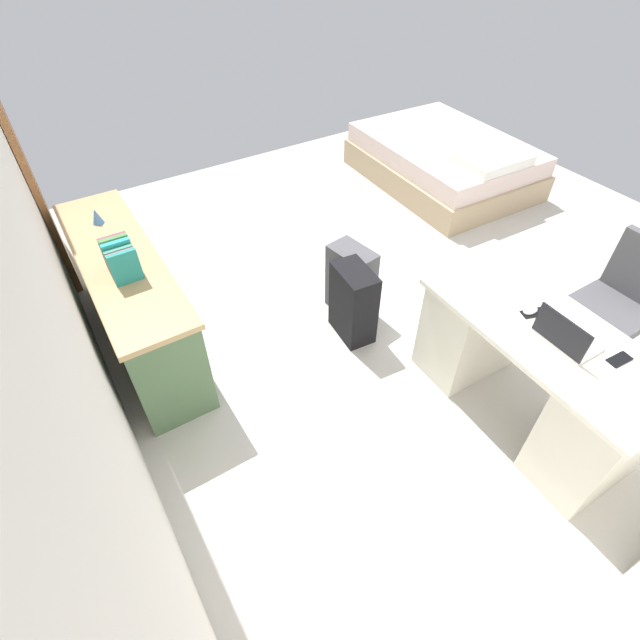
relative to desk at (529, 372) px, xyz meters
The scene contains 15 objects.
ground_plane 1.45m from the desk, 11.05° to the right, with size 6.00×6.00×0.00m, color beige.
wall_back 2.79m from the desk, 58.55° to the left, with size 4.85×0.10×2.73m, color silver.
door_wooden 3.94m from the desk, 33.58° to the left, with size 0.88×0.05×2.04m, color #936038.
desk is the anchor object (origin of this frame).
office_chair 0.89m from the desk, 87.01° to the right, with size 0.52×0.52×0.94m.
credenza 2.68m from the desk, 43.69° to the left, with size 1.80×0.48×0.78m.
bed 3.18m from the desk, 34.08° to the right, with size 1.95×1.47×0.58m.
suitcase_black 1.27m from the desk, 22.20° to the left, with size 0.36×0.22×0.59m, color black.
suitcase_spare_grey 1.45m from the desk, 13.44° to the left, with size 0.36×0.22×0.57m, color #4C4C51.
laptop 0.42m from the desk, 166.63° to the left, with size 0.32×0.23×0.21m.
computer_mouse 0.41m from the desk, ahead, with size 0.06×0.10×0.03m, color white.
cell_phone_near_laptop 0.52m from the desk, 160.39° to the right, with size 0.07×0.14×0.01m, color black.
cell_phone_by_mouse 0.39m from the desk, 12.11° to the right, with size 0.07×0.14×0.01m, color black.
book_row 2.59m from the desk, 46.88° to the left, with size 0.23×0.17×0.23m.
figurine_small 3.07m from the desk, 37.58° to the left, with size 0.08×0.08×0.11m, color #4C7FBF.
Camera 1 is at (-2.28, 2.35, 2.63)m, focal length 26.80 mm.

